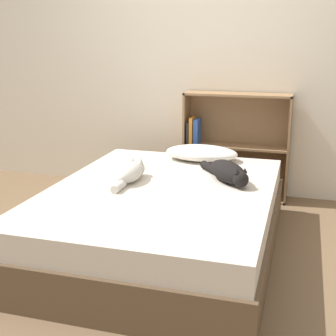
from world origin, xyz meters
name	(u,v)px	position (x,y,z in m)	size (l,w,h in m)	color
ground_plane	(162,248)	(0.00, 0.00, 0.00)	(8.00, 8.00, 0.00)	brown
wall_back	(207,62)	(0.00, 1.47, 1.25)	(8.00, 0.06, 2.50)	silver
bed	(162,219)	(0.00, 0.00, 0.23)	(1.56, 2.07, 0.46)	brown
pillow	(202,153)	(0.10, 0.82, 0.53)	(0.62, 0.37, 0.13)	white
cat_light	(131,172)	(-0.26, 0.09, 0.53)	(0.16, 0.50, 0.14)	beige
cat_dark	(228,172)	(0.42, 0.27, 0.54)	(0.47, 0.55, 0.15)	black
bookshelf	(234,144)	(0.30, 1.35, 0.50)	(0.97, 0.26, 0.99)	#8E6B47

